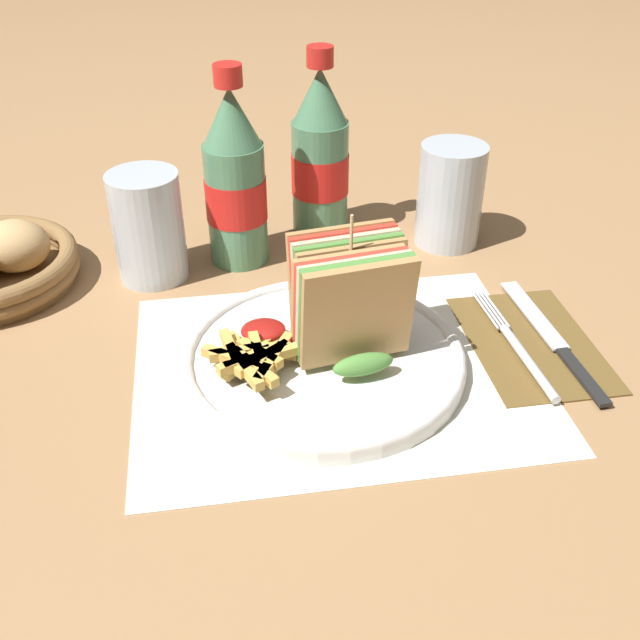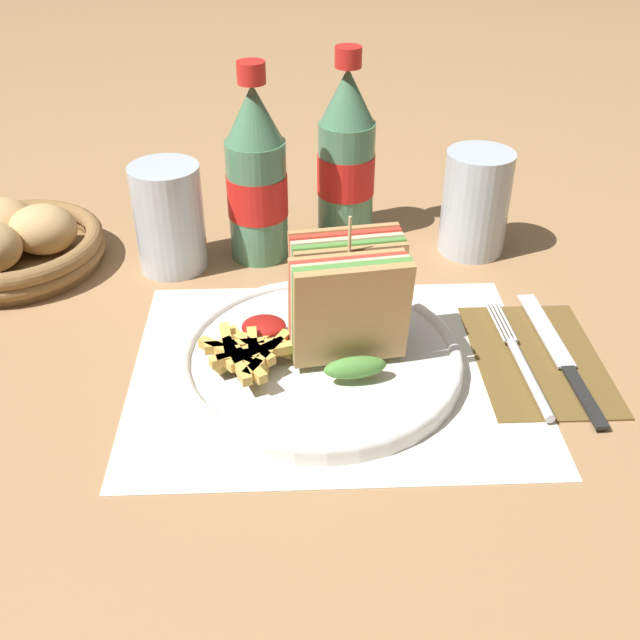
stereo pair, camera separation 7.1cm
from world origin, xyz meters
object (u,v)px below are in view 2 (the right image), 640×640
at_px(glass_near, 475,209).
at_px(coke_bottle_far, 346,158).
at_px(coke_bottle_near, 257,178).
at_px(bread_basket, 14,244).
at_px(glass_far, 170,225).
at_px(fork, 523,365).
at_px(plate_main, 321,358).
at_px(club_sandwich, 349,302).
at_px(knife, 561,356).

bearing_deg(glass_near, coke_bottle_far, 160.11).
distance_m(coke_bottle_near, glass_near, 0.26).
bearing_deg(coke_bottle_far, bread_basket, -169.69).
bearing_deg(glass_far, fork, -31.44).
distance_m(plate_main, coke_bottle_far, 0.30).
bearing_deg(glass_near, bread_basket, -178.20).
relative_size(club_sandwich, coke_bottle_near, 0.60).
xyz_separation_m(glass_far, bread_basket, (-0.18, 0.01, -0.03)).
relative_size(plate_main, bread_basket, 1.32).
bearing_deg(bread_basket, club_sandwich, -28.71).
distance_m(knife, coke_bottle_far, 0.35).
relative_size(coke_bottle_far, bread_basket, 1.12).
xyz_separation_m(glass_near, bread_basket, (-0.54, -0.02, -0.03)).
relative_size(coke_bottle_near, bread_basket, 1.12).
bearing_deg(glass_near, club_sandwich, -126.75).
height_order(plate_main, knife, plate_main).
relative_size(plate_main, fork, 1.40).
height_order(club_sandwich, glass_near, club_sandwich).
height_order(plate_main, fork, plate_main).
bearing_deg(knife, glass_near, 97.73).
xyz_separation_m(coke_bottle_near, glass_far, (-0.10, -0.02, -0.04)).
bearing_deg(bread_basket, coke_bottle_far, 10.31).
height_order(fork, coke_bottle_near, coke_bottle_near).
relative_size(fork, bread_basket, 0.94).
distance_m(fork, bread_basket, 0.58).
relative_size(glass_near, bread_basket, 0.61).
bearing_deg(plate_main, bread_basket, 148.90).
bearing_deg(coke_bottle_near, plate_main, -74.17).
bearing_deg(coke_bottle_near, fork, -43.34).
bearing_deg(coke_bottle_far, knife, -55.86).
relative_size(coke_bottle_near, glass_near, 1.84).
relative_size(club_sandwich, knife, 0.64).
xyz_separation_m(knife, coke_bottle_near, (-0.29, 0.22, 0.09)).
bearing_deg(glass_far, club_sandwich, -45.97).
bearing_deg(bread_basket, coke_bottle_near, 2.95).
bearing_deg(knife, glass_far, 150.55).
relative_size(plate_main, coke_bottle_far, 1.19).
bearing_deg(knife, coke_bottle_near, 140.29).
relative_size(coke_bottle_near, glass_far, 1.84).
distance_m(fork, coke_bottle_near, 0.36).
height_order(club_sandwich, glass_far, club_sandwich).
bearing_deg(glass_near, knife, -79.70).
bearing_deg(glass_far, glass_near, 4.21).
height_order(plate_main, glass_far, glass_far).
bearing_deg(club_sandwich, plate_main, -168.64).
height_order(knife, glass_near, glass_near).
relative_size(fork, glass_near, 1.56).
distance_m(coke_bottle_near, bread_basket, 0.29).
distance_m(club_sandwich, fork, 0.18).
height_order(fork, glass_far, glass_far).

